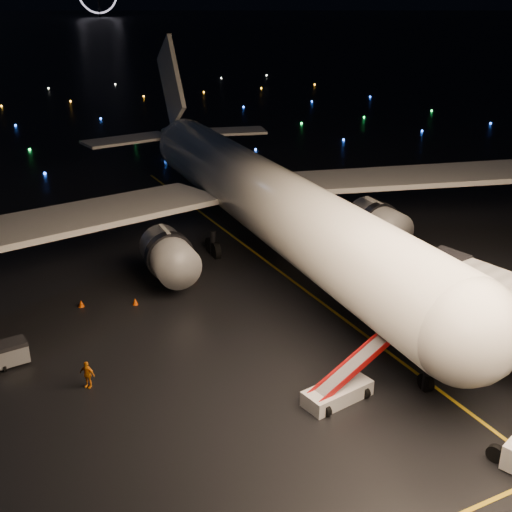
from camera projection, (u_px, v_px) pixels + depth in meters
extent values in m
cube|color=gold|center=(302.00, 288.00, 53.23)|extent=(0.25, 80.00, 0.02)
imported|color=orange|center=(87.00, 374.00, 39.45)|extent=(1.03, 1.08, 1.80)
cone|color=#F04B02|center=(135.00, 301.00, 50.28)|extent=(0.60, 0.60, 0.52)
cone|color=#F04B02|center=(195.00, 276.00, 54.80)|extent=(0.44, 0.44, 0.49)
cone|color=#F04B02|center=(81.00, 303.00, 49.92)|extent=(0.59, 0.59, 0.54)
cube|color=gray|center=(12.00, 353.00, 41.92)|extent=(2.09, 1.58, 1.66)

